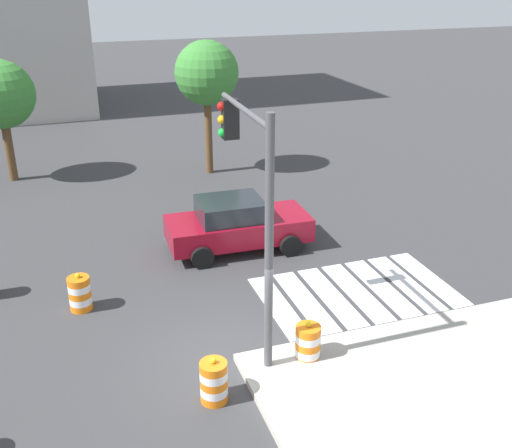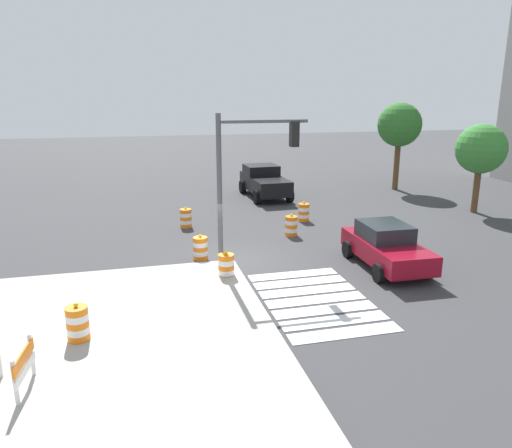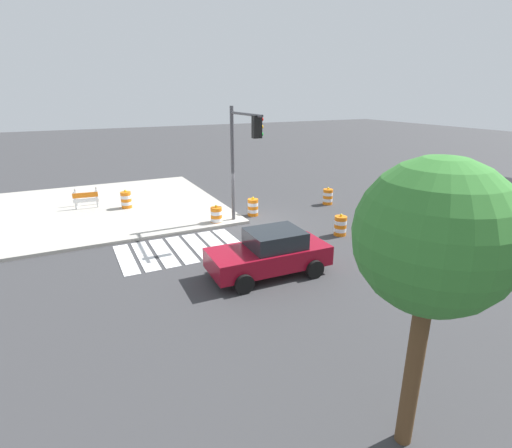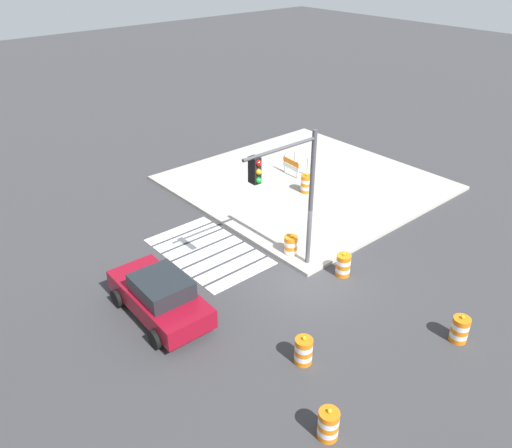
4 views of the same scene
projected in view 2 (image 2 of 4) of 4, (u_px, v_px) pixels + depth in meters
ground_plane at (234, 263)px, 18.45m from camera, size 120.00×120.00×0.00m
sidewalk_corner at (37, 364)px, 11.39m from camera, size 12.00×12.00×0.15m
crosswalk_stripes at (316, 300)px, 15.13m from camera, size 5.10×3.20×0.02m
sports_car at (386, 246)px, 17.88m from camera, size 4.35×2.24×1.63m
pickup_truck at (264, 181)px, 30.27m from camera, size 5.21×2.47×1.92m
traffic_barrel_near_corner at (291, 226)px, 21.96m from camera, size 0.56×0.56×1.02m
traffic_barrel_crosswalk_end at (200, 248)px, 18.76m from camera, size 0.56×0.56×1.02m
traffic_barrel_median_near at (186, 218)px, 23.33m from camera, size 0.56×0.56×1.02m
traffic_barrel_median_far at (226, 267)px, 16.76m from camera, size 0.56×0.56×1.02m
traffic_barrel_far_curb at (304, 212)px, 24.48m from camera, size 0.56×0.56×1.02m
traffic_barrel_on_sidewalk at (78, 323)px, 12.29m from camera, size 0.56×0.56×1.02m
construction_barricade at (16, 366)px, 10.16m from camera, size 1.31×0.90×1.00m
traffic_light_pole at (251, 163)px, 16.99m from camera, size 0.47×3.29×5.50m
street_tree_streetside_mid at (400, 126)px, 31.69m from camera, size 2.86×2.86×5.75m
street_tree_streetside_far at (481, 149)px, 25.57m from camera, size 2.64×2.64×4.78m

